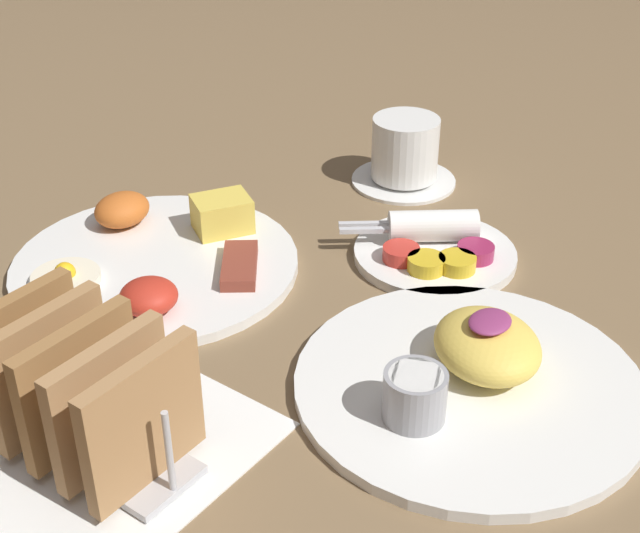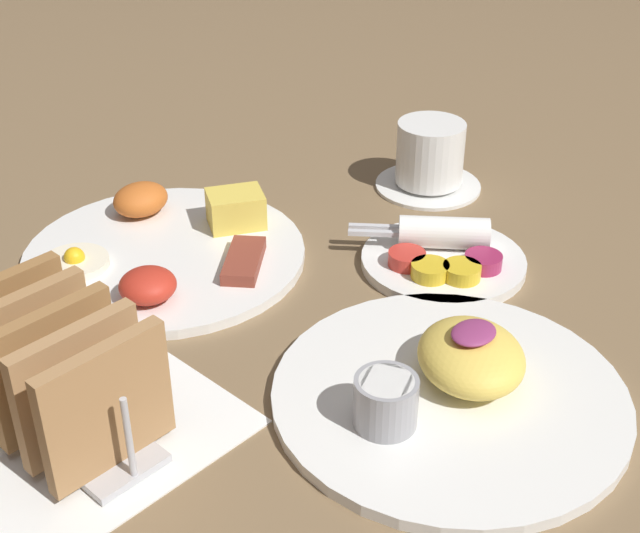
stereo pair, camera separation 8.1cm
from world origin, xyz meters
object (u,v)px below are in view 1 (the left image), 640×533
Objects in this scene: plate_foreground at (470,375)px; toast_rack at (80,391)px; plate_condiments at (435,249)px; coffee_cup at (405,154)px; plate_breakfast at (157,257)px.

toast_rack reaches higher than plate_foreground.
plate_foreground reaches higher than plate_condiments.
plate_condiments is 1.43× the size of coffee_cup.
plate_breakfast is 0.26m from toast_rack.
plate_condiments is 0.39m from toast_rack.
toast_rack is 1.50× the size of coffee_cup.
plate_condiments is at bearing -137.94° from coffee_cup.
coffee_cup reaches higher than plate_breakfast.
plate_breakfast is at bearing 34.19° from toast_rack.
plate_breakfast is 1.54× the size of toast_rack.
plate_breakfast is 0.99× the size of plate_foreground.
coffee_cup reaches higher than plate_condiments.
plate_breakfast is 1.61× the size of plate_condiments.
coffee_cup is (0.51, 0.05, -0.02)m from toast_rack.
toast_rack is (-0.21, -0.14, 0.04)m from plate_breakfast.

